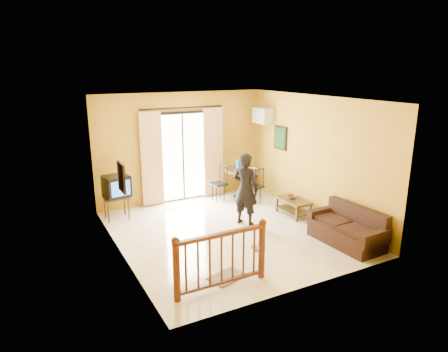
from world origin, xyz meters
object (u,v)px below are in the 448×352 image
coffee_table (293,205)px  standing_person (245,189)px  television (117,186)px  dining_table (242,175)px  sofa (348,230)px

coffee_table → standing_person: size_ratio=0.54×
television → dining_table: 3.33m
television → sofa: size_ratio=0.38×
dining_table → standing_person: (-0.89, -1.64, 0.18)m
sofa → standing_person: size_ratio=0.98×
dining_table → coffee_table: 1.80m
dining_table → television: bearing=-179.5°
dining_table → coffee_table: dining_table is taller
coffee_table → standing_person: 1.40m
television → dining_table: size_ratio=0.64×
standing_person → dining_table: bearing=-59.8°
dining_table → standing_person: 1.88m
dining_table → sofa: 3.52m
television → dining_table: (3.32, 0.03, -0.16)m
coffee_table → sofa: 1.76m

